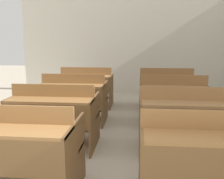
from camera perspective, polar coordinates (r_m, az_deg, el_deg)
name	(u,v)px	position (r m, az deg, el deg)	size (l,w,h in m)	color
wall_back	(125,44)	(7.74, 2.90, 9.92)	(6.11, 0.06, 2.84)	beige
bench_front_left	(16,148)	(2.74, -20.21, -11.93)	(1.17, 0.79, 0.91)	brown
bench_front_right	(205,156)	(2.56, 19.66, -13.56)	(1.17, 0.79, 0.91)	brown
bench_second_left	(54,114)	(3.80, -12.50, -5.27)	(1.17, 0.79, 0.91)	brown
bench_second_right	(183,118)	(3.64, 15.28, -6.07)	(1.17, 0.79, 0.91)	brown
bench_third_left	(74,97)	(4.89, -8.34, -1.60)	(1.17, 0.79, 0.91)	brown
bench_third_right	(173,99)	(4.81, 13.12, -1.97)	(1.17, 0.79, 0.91)	brown
bench_back_left	(86,86)	(6.05, -5.61, 0.79)	(1.17, 0.79, 0.91)	brown
bench_back_right	(166,87)	(5.97, 11.70, 0.49)	(1.17, 0.79, 0.91)	brown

